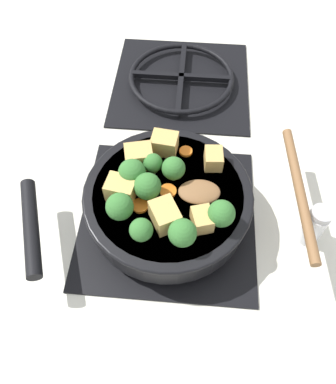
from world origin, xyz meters
The scene contains 23 objects.
ground_plane centered at (0.00, 0.00, 0.00)m, with size 2.40×2.40×0.00m, color silver.
front_burner_grate centered at (0.00, 0.00, 0.01)m, with size 0.31×0.31×0.03m.
rear_burner_grate centered at (0.00, 0.36, 0.01)m, with size 0.31×0.31×0.03m.
skillet_pan centered at (0.00, 0.00, 0.06)m, with size 0.39×0.30×0.06m.
wooden_spoon centered at (0.15, 0.01, 0.09)m, with size 0.21×0.26×0.02m.
tofu_cube_center_large centered at (-0.01, 0.09, 0.10)m, with size 0.04×0.04×0.04m, color tan.
tofu_cube_near_handle centered at (0.07, 0.06, 0.10)m, with size 0.04×0.03×0.03m, color tan.
tofu_cube_east_chunk centered at (-0.05, 0.05, 0.10)m, with size 0.05×0.04×0.04m, color tan.
tofu_cube_west_chunk centered at (0.00, -0.05, 0.10)m, with size 0.05×0.04×0.04m, color tan.
tofu_cube_back_piece centered at (0.06, -0.06, 0.10)m, with size 0.04×0.03×0.03m, color tan.
tofu_cube_front_piece centered at (-0.07, -0.01, 0.10)m, with size 0.05×0.04×0.04m, color tan.
broccoli_floret_near_spoon centered at (-0.07, -0.05, 0.11)m, with size 0.04×0.04×0.05m.
broccoli_floret_center_top centered at (-0.03, -0.01, 0.11)m, with size 0.04×0.04×0.05m.
broccoli_floret_east_rim centered at (-0.03, 0.04, 0.10)m, with size 0.03×0.03×0.04m.
broccoli_floret_west_rim centered at (-0.06, 0.01, 0.11)m, with size 0.04×0.04×0.05m.
broccoli_floret_north_edge centered at (-0.03, -0.09, 0.11)m, with size 0.04×0.04×0.04m.
broccoli_floret_south_cluster centered at (0.03, -0.09, 0.11)m, with size 0.04×0.04×0.05m.
broccoli_floret_mid_floret centered at (0.01, 0.03, 0.11)m, with size 0.04×0.04×0.05m.
broccoli_floret_small_inner centered at (0.08, -0.05, 0.11)m, with size 0.04×0.04×0.05m.
carrot_slice_orange_thin centered at (-0.04, -0.03, 0.08)m, with size 0.03×0.03×0.01m, color orange.
carrot_slice_near_center centered at (0.00, 0.00, 0.08)m, with size 0.03×0.03×0.01m, color orange.
carrot_slice_edge_slice centered at (0.02, 0.09, 0.08)m, with size 0.02×0.02×0.01m, color orange.
salt_shaker centered at (0.24, -0.02, 0.04)m, with size 0.04×0.04×0.09m.
Camera 1 is at (0.03, -0.34, 0.59)m, focal length 35.00 mm.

